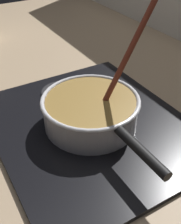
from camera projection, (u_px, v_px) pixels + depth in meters
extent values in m
cube|color=#9E8466|center=(31.00, 137.00, 0.74)|extent=(2.40, 1.60, 0.04)
cube|color=black|center=(90.00, 125.00, 0.74)|extent=(0.56, 0.48, 0.01)
torus|color=#592D0C|center=(90.00, 122.00, 0.74)|extent=(0.17, 0.17, 0.01)
cylinder|color=#262628|center=(62.00, 92.00, 0.86)|extent=(0.12, 0.12, 0.01)
cylinder|color=silver|center=(90.00, 112.00, 0.72)|extent=(0.24, 0.24, 0.07)
cylinder|color=olive|center=(90.00, 111.00, 0.72)|extent=(0.23, 0.23, 0.07)
torus|color=silver|center=(90.00, 100.00, 0.70)|extent=(0.25, 0.25, 0.01)
cylinder|color=black|center=(141.00, 151.00, 0.56)|extent=(0.16, 0.02, 0.02)
cylinder|color=beige|center=(98.00, 86.00, 0.77)|extent=(0.03, 0.03, 0.01)
cylinder|color=#EDD88C|center=(91.00, 105.00, 0.70)|extent=(0.04, 0.04, 0.01)
cylinder|color=#EDD88C|center=(110.00, 96.00, 0.73)|extent=(0.03, 0.03, 0.01)
cylinder|color=#EDD88C|center=(75.00, 110.00, 0.68)|extent=(0.04, 0.04, 0.01)
cylinder|color=#EDD88C|center=(108.00, 112.00, 0.67)|extent=(0.03, 0.03, 0.01)
cylinder|color=#E5CC7A|center=(78.00, 99.00, 0.72)|extent=(0.04, 0.04, 0.01)
cylinder|color=maroon|center=(130.00, 51.00, 0.66)|extent=(0.02, 0.16, 0.26)
cube|color=brown|center=(103.00, 106.00, 0.70)|extent=(0.03, 0.05, 0.01)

